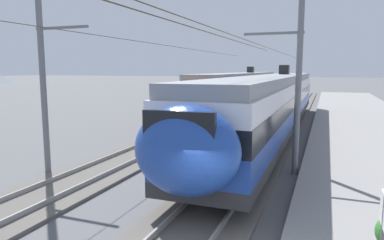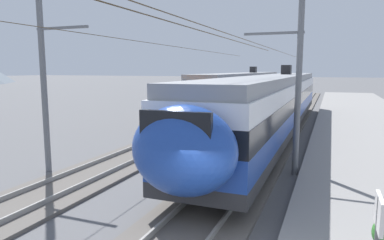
% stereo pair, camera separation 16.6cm
% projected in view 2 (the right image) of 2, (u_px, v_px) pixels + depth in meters
% --- Properties ---
extents(train_near_platform, '(31.56, 2.96, 4.27)m').
position_uv_depth(train_near_platform, '(275.00, 101.00, 22.39)').
color(train_near_platform, '#2D2D30').
rests_on(train_near_platform, track_near).
extents(train_far_track, '(30.23, 2.98, 4.27)m').
position_uv_depth(train_far_track, '(243.00, 88.00, 37.74)').
color(train_far_track, '#2D2D30').
rests_on(train_far_track, track_far).
extents(catenary_mast_mid, '(48.43, 2.35, 7.55)m').
position_uv_depth(catenary_mast_mid, '(294.00, 76.00, 13.83)').
color(catenary_mast_mid, slate).
rests_on(catenary_mast_mid, ground).
extents(catenary_mast_far_side, '(48.43, 2.43, 7.82)m').
position_uv_depth(catenary_mast_far_side, '(46.00, 73.00, 14.21)').
color(catenary_mast_far_side, slate).
rests_on(catenary_mast_far_side, ground).
extents(platform_sign, '(0.70, 0.08, 2.04)m').
position_uv_depth(platform_sign, '(378.00, 231.00, 5.31)').
color(platform_sign, '#59595B').
rests_on(platform_sign, platform_slab).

